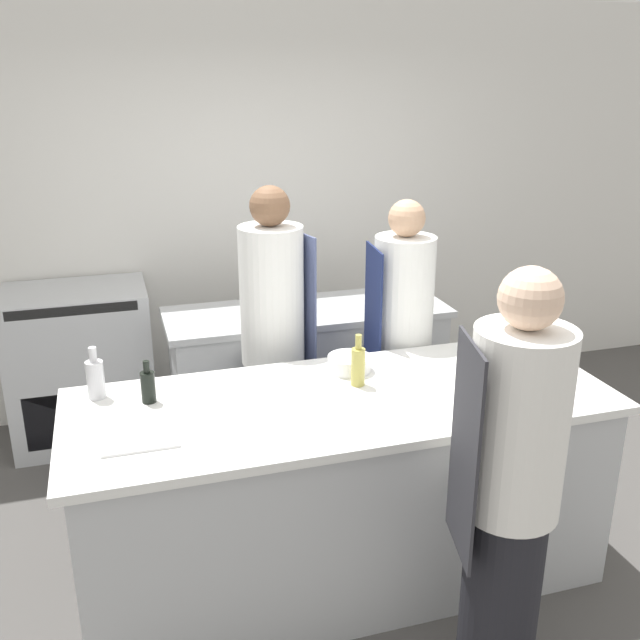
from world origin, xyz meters
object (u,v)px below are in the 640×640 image
at_px(oven_range, 82,366).
at_px(bowl_prep_small, 349,363).
at_px(chef_at_pass_far, 401,350).
at_px(bottle_wine, 95,378).
at_px(chef_at_stove, 274,347).
at_px(bottle_olive_oil, 148,386).
at_px(bottle_vinegar, 358,365).
at_px(chef_at_prep_near, 509,493).
at_px(stockpot, 265,299).
at_px(bowl_mixing_large, 513,379).

distance_m(oven_range, bowl_prep_small, 2.04).
distance_m(chef_at_pass_far, bottle_wine, 1.65).
relative_size(chef_at_stove, bottle_wine, 7.35).
xyz_separation_m(chef_at_stove, bottle_olive_oil, (-0.70, -0.58, 0.12)).
relative_size(chef_at_pass_far, bottle_wine, 7.00).
distance_m(bottle_vinegar, bowl_prep_small, 0.18).
distance_m(chef_at_stove, bottle_vinegar, 0.73).
bearing_deg(bottle_vinegar, bowl_prep_small, 84.66).
xyz_separation_m(chef_at_prep_near, bottle_vinegar, (-0.27, 0.90, 0.17)).
bearing_deg(bottle_olive_oil, bottle_wine, 153.09).
distance_m(chef_at_prep_near, bottle_olive_oil, 1.58).
relative_size(bottle_olive_oil, bottle_vinegar, 0.79).
distance_m(bottle_wine, stockpot, 1.26).
bearing_deg(chef_at_pass_far, bowl_mixing_large, -156.46).
relative_size(chef_at_stove, bowl_mixing_large, 7.52).
distance_m(chef_at_stove, bowl_prep_small, 0.58).
relative_size(bottle_olive_oil, bowl_mixing_large, 0.83).
height_order(oven_range, bottle_olive_oil, bottle_olive_oil).
bearing_deg(chef_at_prep_near, stockpot, 27.29).
bearing_deg(stockpot, oven_range, 149.57).
relative_size(bottle_wine, stockpot, 0.98).
relative_size(chef_at_stove, bottle_olive_oil, 9.08).
xyz_separation_m(chef_at_pass_far, bowl_prep_small, (-0.43, -0.37, 0.12)).
bearing_deg(chef_at_pass_far, chef_at_stove, 84.09).
height_order(chef_at_stove, bottle_vinegar, chef_at_stove).
relative_size(chef_at_prep_near, bowl_prep_small, 8.13).
bearing_deg(bowl_prep_small, chef_at_pass_far, 40.47).
xyz_separation_m(bottle_olive_oil, bottle_vinegar, (0.94, -0.10, 0.02)).
bearing_deg(chef_at_stove, chef_at_prep_near, 5.13).
bearing_deg(bowl_mixing_large, bottle_wine, 167.19).
relative_size(chef_at_pass_far, bottle_vinegar, 6.80).
bearing_deg(chef_at_pass_far, bottle_wine, 107.11).
relative_size(oven_range, bottle_wine, 4.24).
relative_size(bottle_wine, bowl_mixing_large, 1.02).
xyz_separation_m(bowl_mixing_large, bowl_prep_small, (-0.67, 0.38, 0.01)).
height_order(oven_range, chef_at_stove, chef_at_stove).
xyz_separation_m(chef_at_prep_near, bottle_wine, (-1.43, 1.11, 0.17)).
bearing_deg(bottle_wine, bowl_prep_small, -2.01).
height_order(bottle_wine, stockpot, stockpot).
bearing_deg(bottle_olive_oil, oven_range, 102.62).
bearing_deg(bottle_vinegar, chef_at_stove, 109.77).
xyz_separation_m(bottle_vinegar, bowl_prep_small, (0.02, 0.17, -0.06)).
distance_m(bowl_mixing_large, bowl_prep_small, 0.77).
height_order(bottle_vinegar, bowl_prep_small, bottle_vinegar).
bearing_deg(bottle_wine, chef_at_stove, 26.97).
bearing_deg(chef_at_stove, bottle_olive_oil, -63.27).
bearing_deg(bowl_mixing_large, chef_at_stove, 136.35).
height_order(oven_range, bowl_prep_small, oven_range).
bearing_deg(bottle_olive_oil, bottle_vinegar, -5.90).
distance_m(bottle_olive_oil, bottle_vinegar, 0.95).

